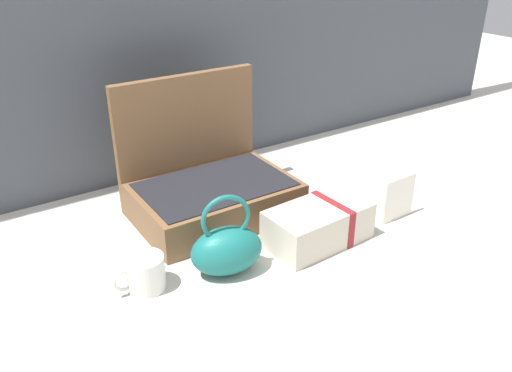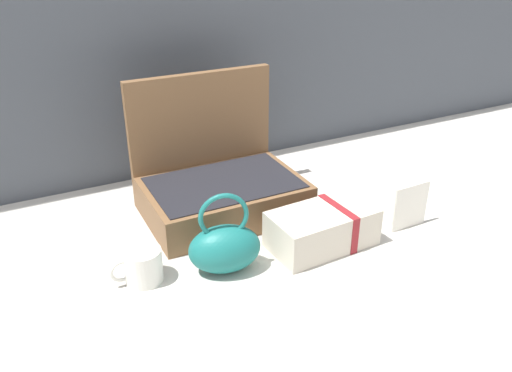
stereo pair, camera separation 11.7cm
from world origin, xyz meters
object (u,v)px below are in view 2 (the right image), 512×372
cream_toiletry_bag (323,228)px  coffee_mug (142,266)px  open_suitcase (219,183)px  info_card_left (410,206)px  teal_pouch_handbag (225,247)px

cream_toiletry_bag → coffee_mug: bearing=172.4°
open_suitcase → info_card_left: bearing=-37.8°
cream_toiletry_bag → coffee_mug: size_ratio=2.26×
coffee_mug → info_card_left: bearing=-7.4°
cream_toiletry_bag → coffee_mug: 0.45m
teal_pouch_handbag → info_card_left: (0.51, -0.04, -0.00)m
teal_pouch_handbag → info_card_left: 0.51m
teal_pouch_handbag → coffee_mug: (-0.18, 0.05, -0.02)m
cream_toiletry_bag → coffee_mug: (-0.44, 0.06, -0.01)m
cream_toiletry_bag → teal_pouch_handbag: bearing=177.2°
open_suitcase → cream_toiletry_bag: bearing=-61.0°
cream_toiletry_bag → info_card_left: info_card_left is taller
coffee_mug → teal_pouch_handbag: bearing=-14.2°
coffee_mug → info_card_left: size_ratio=0.95×
teal_pouch_handbag → cream_toiletry_bag: (0.26, -0.01, -0.01)m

